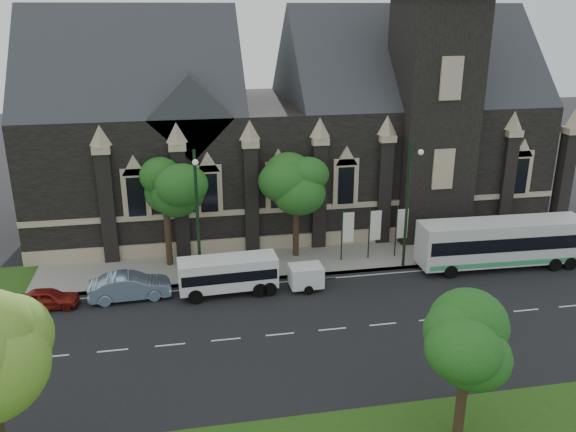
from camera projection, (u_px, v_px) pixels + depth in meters
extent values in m
plane|color=black|center=(280.00, 334.00, 32.92)|extent=(160.00, 160.00, 0.00)
cube|color=gray|center=(257.00, 264.00, 41.70)|extent=(80.00, 5.00, 0.15)
cube|color=black|center=(287.00, 160.00, 50.02)|extent=(40.00, 15.00, 10.00)
cube|color=#303338|center=(136.00, 104.00, 46.28)|extent=(16.00, 15.00, 15.00)
cube|color=#303338|center=(403.00, 97.00, 50.09)|extent=(20.00, 15.00, 15.00)
cube|color=#303338|center=(189.00, 112.00, 42.80)|extent=(6.00, 6.00, 6.00)
cube|color=black|center=(431.00, 121.00, 44.87)|extent=(5.50, 5.50, 18.00)
cube|color=tan|center=(305.00, 208.00, 43.64)|extent=(40.00, 0.22, 0.40)
cube|color=tan|center=(305.00, 241.00, 44.50)|extent=(40.00, 0.25, 1.20)
cube|color=black|center=(279.00, 189.00, 42.63)|extent=(1.20, 0.12, 2.80)
sphere|color=olive|center=(8.00, 311.00, 21.03)|extent=(3.12, 3.12, 3.12)
cylinder|color=black|center=(461.00, 405.00, 24.65)|extent=(0.44, 0.44, 3.08)
sphere|color=#1E5219|center=(468.00, 344.00, 23.67)|extent=(3.20, 3.20, 3.20)
sphere|color=#1E5219|center=(476.00, 322.00, 24.13)|extent=(2.40, 2.40, 2.40)
cylinder|color=black|center=(296.00, 231.00, 42.52)|extent=(0.44, 0.44, 3.96)
sphere|color=#1E5219|center=(296.00, 182.00, 41.30)|extent=(3.84, 3.84, 3.84)
sphere|color=#1E5219|center=(304.00, 169.00, 41.85)|extent=(2.88, 2.88, 2.88)
cylinder|color=black|center=(168.00, 240.00, 40.95)|extent=(0.44, 0.44, 3.96)
sphere|color=#1E5219|center=(165.00, 190.00, 39.76)|extent=(3.68, 3.68, 3.68)
sphere|color=#1E5219|center=(175.00, 177.00, 40.29)|extent=(2.76, 2.76, 2.76)
cylinder|color=black|center=(407.00, 206.00, 39.93)|extent=(0.20, 0.20, 9.00)
cylinder|color=black|center=(416.00, 148.00, 37.78)|extent=(0.10, 1.60, 0.10)
sphere|color=silver|center=(421.00, 152.00, 37.08)|extent=(0.36, 0.36, 0.36)
cylinder|color=black|center=(198.00, 219.00, 37.50)|extent=(0.20, 0.20, 9.00)
cylinder|color=black|center=(195.00, 157.00, 35.36)|extent=(0.10, 1.60, 0.10)
sphere|color=silver|center=(195.00, 162.00, 34.65)|extent=(0.36, 0.36, 0.36)
cylinder|color=black|center=(342.00, 236.00, 41.64)|extent=(0.10, 0.10, 4.00)
cube|color=white|center=(348.00, 227.00, 41.52)|extent=(0.80, 0.04, 2.20)
cylinder|color=black|center=(369.00, 234.00, 41.99)|extent=(0.10, 0.10, 4.00)
cube|color=white|center=(376.00, 225.00, 41.86)|extent=(0.80, 0.04, 2.20)
cylinder|color=black|center=(396.00, 232.00, 42.33)|extent=(0.10, 0.10, 4.00)
cube|color=white|center=(402.00, 224.00, 42.21)|extent=(0.80, 0.04, 2.20)
cube|color=silver|center=(501.00, 241.00, 40.87)|extent=(11.69, 2.77, 2.94)
cube|color=black|center=(502.00, 239.00, 40.81)|extent=(11.23, 2.79, 0.95)
cube|color=#379961|center=(499.00, 257.00, 41.26)|extent=(11.23, 2.78, 0.35)
cylinder|color=black|center=(451.00, 272.00, 39.64)|extent=(0.91, 0.31, 0.90)
cylinder|color=black|center=(437.00, 258.00, 41.89)|extent=(0.91, 0.31, 0.90)
cylinder|color=black|center=(555.00, 265.00, 40.74)|extent=(0.91, 0.31, 0.90)
cylinder|color=black|center=(536.00, 251.00, 43.00)|extent=(0.91, 0.31, 0.90)
cylinder|color=black|center=(570.00, 264.00, 40.91)|extent=(0.91, 0.31, 0.90)
cylinder|color=black|center=(550.00, 250.00, 43.17)|extent=(0.91, 0.31, 0.90)
cube|color=white|center=(228.00, 273.00, 37.24)|extent=(6.25, 2.21, 1.93)
cube|color=black|center=(228.00, 272.00, 37.22)|extent=(6.00, 2.24, 0.67)
cylinder|color=black|center=(196.00, 297.00, 36.21)|extent=(0.91, 0.32, 0.90)
cylinder|color=black|center=(193.00, 283.00, 37.99)|extent=(0.91, 0.32, 0.90)
cylinder|color=black|center=(260.00, 290.00, 37.06)|extent=(0.91, 0.32, 0.90)
cylinder|color=black|center=(255.00, 277.00, 38.84)|extent=(0.91, 0.32, 0.90)
cylinder|color=black|center=(270.00, 289.00, 37.20)|extent=(0.91, 0.32, 0.90)
cylinder|color=black|center=(264.00, 276.00, 38.98)|extent=(0.91, 0.32, 0.90)
cube|color=white|center=(306.00, 276.00, 37.92)|extent=(2.12, 1.62, 1.35)
cylinder|color=black|center=(309.00, 290.00, 37.41)|extent=(0.59, 0.22, 0.58)
cylinder|color=black|center=(303.00, 280.00, 38.85)|extent=(0.59, 0.22, 0.58)
cylinder|color=black|center=(326.00, 279.00, 38.31)|extent=(1.25, 0.11, 0.08)
imported|color=#7F99B7|center=(130.00, 286.00, 36.73)|extent=(5.08, 2.04, 1.64)
imported|color=maroon|center=(48.00, 298.00, 35.64)|extent=(3.71, 1.61, 1.24)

